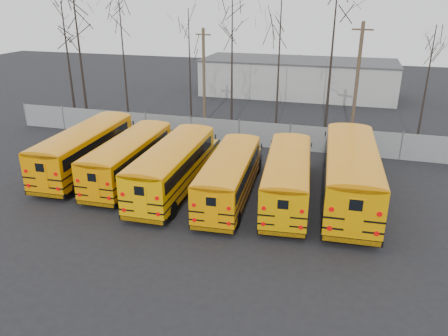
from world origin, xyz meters
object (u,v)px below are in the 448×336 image
(bus_c, at_px, (174,163))
(bus_e, at_px, (288,174))
(utility_pole_right, at_px, (357,80))
(utility_pole_left, at_px, (204,76))
(bus_a, at_px, (86,146))
(bus_d, at_px, (230,173))
(bus_b, at_px, (130,155))
(bus_f, at_px, (351,169))

(bus_c, bearing_deg, bus_e, 2.18)
(utility_pole_right, bearing_deg, bus_e, -94.24)
(bus_c, relative_size, utility_pole_left, 1.29)
(bus_a, bearing_deg, bus_d, -10.89)
(bus_b, distance_m, utility_pole_right, 19.27)
(utility_pole_left, bearing_deg, bus_b, -79.40)
(bus_a, distance_m, bus_e, 13.55)
(utility_pole_left, bearing_deg, bus_f, -34.14)
(bus_b, bearing_deg, bus_e, -3.87)
(bus_e, bearing_deg, bus_a, 170.90)
(bus_c, distance_m, utility_pole_left, 15.45)
(bus_c, xyz_separation_m, bus_e, (6.74, 0.43, -0.08))
(bus_a, height_order, bus_e, bus_a)
(bus_b, height_order, bus_e, bus_e)
(bus_e, xyz_separation_m, utility_pole_left, (-9.83, 14.49, 2.65))
(bus_c, relative_size, bus_e, 1.04)
(bus_e, distance_m, bus_f, 3.54)
(bus_f, bearing_deg, utility_pole_right, 87.07)
(bus_e, bearing_deg, bus_b, 172.33)
(bus_b, distance_m, bus_f, 13.47)
(bus_d, xyz_separation_m, utility_pole_left, (-6.61, 15.15, 2.70))
(bus_a, xyz_separation_m, bus_d, (10.31, -1.52, -0.17))
(bus_a, xyz_separation_m, utility_pole_right, (16.89, 13.00, 2.93))
(bus_c, distance_m, bus_f, 10.23)
(utility_pole_left, bearing_deg, bus_c, -66.76)
(bus_b, xyz_separation_m, bus_d, (6.85, -1.04, -0.05))
(bus_f, bearing_deg, bus_b, 179.38)
(bus_e, distance_m, utility_pole_right, 14.59)
(bus_a, relative_size, bus_b, 1.07)
(bus_c, relative_size, bus_d, 1.07)
(bus_b, distance_m, bus_d, 6.92)
(bus_a, relative_size, bus_c, 1.02)
(bus_b, relative_size, bus_c, 0.96)
(bus_b, relative_size, utility_pole_left, 1.23)
(bus_b, relative_size, bus_e, 0.99)
(bus_b, bearing_deg, bus_f, 0.74)
(bus_d, bearing_deg, bus_e, 7.84)
(bus_a, height_order, bus_f, bus_f)
(bus_c, distance_m, bus_e, 6.75)
(bus_b, relative_size, bus_f, 0.85)
(bus_a, distance_m, bus_c, 6.90)
(utility_pole_right, bearing_deg, bus_a, -132.97)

